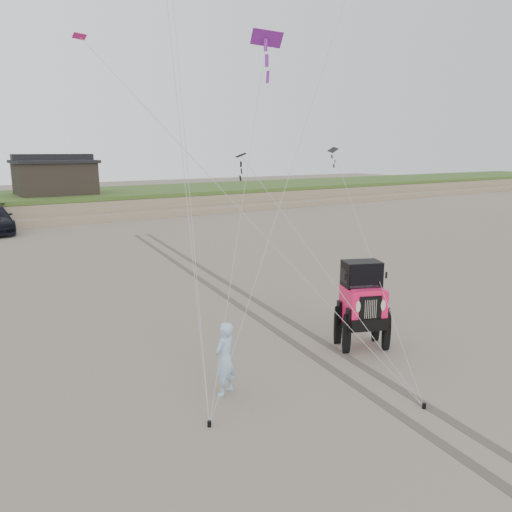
{
  "coord_description": "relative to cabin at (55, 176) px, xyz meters",
  "views": [
    {
      "loc": [
        -7.43,
        -7.82,
        5.36
      ],
      "look_at": [
        -0.22,
        3.0,
        2.6
      ],
      "focal_mm": 35.0,
      "sensor_mm": 36.0,
      "label": 1
    }
  ],
  "objects": [
    {
      "name": "stake_main",
      "position": [
        -5.23,
        -36.86,
        -3.18
      ],
      "size": [
        0.08,
        0.08,
        0.12
      ],
      "primitive_type": "cylinder",
      "color": "black",
      "rests_on": "ground"
    },
    {
      "name": "man",
      "position": [
        -4.28,
        -35.84,
        -2.4
      ],
      "size": [
        0.72,
        0.62,
        1.68
      ],
      "primitive_type": "imported",
      "rotation": [
        0.0,
        0.0,
        3.58
      ],
      "color": "#85B0CF",
      "rests_on": "ground"
    },
    {
      "name": "dune_ridge",
      "position": [
        -2.0,
        0.5,
        -2.42
      ],
      "size": [
        160.0,
        14.25,
        1.73
      ],
      "color": "#7A6B54",
      "rests_on": "ground"
    },
    {
      "name": "tire_tracks",
      "position": [
        0.0,
        -29.0,
        -3.23
      ],
      "size": [
        5.22,
        29.74,
        0.01
      ],
      "color": "#4C443D",
      "rests_on": "ground"
    },
    {
      "name": "cabin",
      "position": [
        0.0,
        0.0,
        0.0
      ],
      "size": [
        6.4,
        5.4,
        3.35
      ],
      "color": "black",
      "rests_on": "dune_ridge"
    },
    {
      "name": "kite_flock",
      "position": [
        1.78,
        -28.43,
        6.85
      ],
      "size": [
        10.22,
        7.58,
        7.89
      ],
      "color": "#C1186E",
      "rests_on": "ground"
    },
    {
      "name": "jeep",
      "position": [
        0.23,
        -35.58,
        -2.27
      ],
      "size": [
        4.08,
        5.63,
        1.93
      ],
      "primitive_type": null,
      "rotation": [
        0.0,
        0.0,
        -0.4
      ],
      "color": "#F31654",
      "rests_on": "ground"
    },
    {
      "name": "ground",
      "position": [
        -2.0,
        -37.0,
        -3.24
      ],
      "size": [
        160.0,
        160.0,
        0.0
      ],
      "primitive_type": "plane",
      "color": "#6B6054",
      "rests_on": "ground"
    },
    {
      "name": "stake_aux",
      "position": [
        -1.1,
        -38.75,
        -3.18
      ],
      "size": [
        0.08,
        0.08,
        0.12
      ],
      "primitive_type": "cylinder",
      "color": "black",
      "rests_on": "ground"
    }
  ]
}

